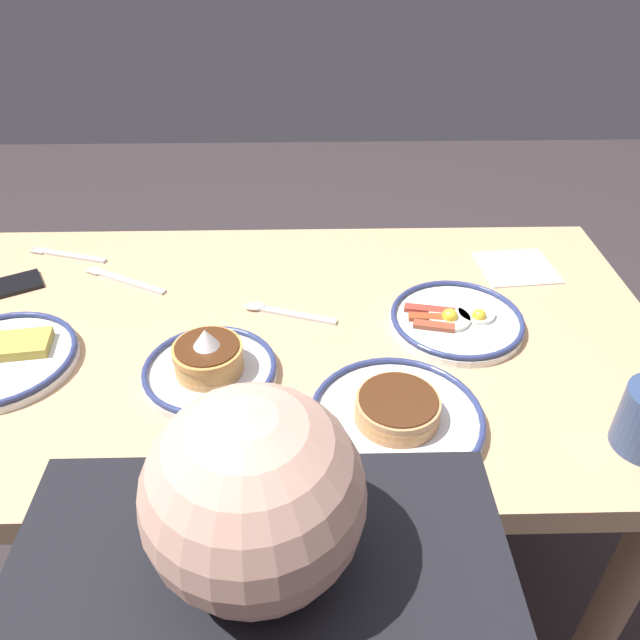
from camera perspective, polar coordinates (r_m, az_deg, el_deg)
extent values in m
plane|color=#342C2E|center=(1.68, -2.36, -21.65)|extent=(6.00, 6.00, 0.00)
cube|color=tan|center=(1.14, -3.24, -2.08)|extent=(1.38, 0.80, 0.05)
cylinder|color=tan|center=(1.70, 18.06, -5.13)|extent=(0.07, 0.07, 0.69)
cylinder|color=tan|center=(1.73, -22.78, -5.57)|extent=(0.07, 0.07, 0.69)
cylinder|color=tan|center=(1.34, 25.68, -22.35)|extent=(0.07, 0.07, 0.69)
cylinder|color=white|center=(1.16, 12.52, -0.23)|extent=(0.25, 0.25, 0.01)
torus|color=navy|center=(1.16, 12.59, 0.25)|extent=(0.24, 0.24, 0.01)
cylinder|color=white|center=(1.18, 14.33, 0.60)|extent=(0.07, 0.07, 0.01)
sphere|color=yellow|center=(1.16, 14.54, 0.39)|extent=(0.03, 0.03, 0.03)
cylinder|color=white|center=(1.15, 11.89, 0.14)|extent=(0.08, 0.08, 0.01)
sphere|color=yellow|center=(1.15, 11.95, 0.33)|extent=(0.03, 0.03, 0.03)
cube|color=#A6382B|center=(1.17, 10.12, 0.94)|extent=(0.10, 0.04, 0.01)
cube|color=#A24221|center=(1.15, 10.32, 0.22)|extent=(0.09, 0.03, 0.01)
cube|color=#96442D|center=(1.13, 10.53, -0.53)|extent=(0.08, 0.04, 0.01)
cylinder|color=white|center=(1.04, -10.14, -4.85)|extent=(0.22, 0.22, 0.01)
torus|color=navy|center=(1.03, -10.21, -4.35)|extent=(0.22, 0.22, 0.01)
cylinder|color=tan|center=(1.03, -10.21, -4.31)|extent=(0.11, 0.11, 0.01)
cylinder|color=#D59347|center=(1.03, -10.28, -3.80)|extent=(0.11, 0.11, 0.01)
cylinder|color=tan|center=(1.02, -10.35, -3.28)|extent=(0.11, 0.11, 0.01)
cylinder|color=#D9954B|center=(1.01, -10.43, -2.75)|extent=(0.12, 0.12, 0.01)
cylinder|color=#4C2814|center=(1.01, -10.47, -2.42)|extent=(0.10, 0.10, 0.00)
cone|color=white|center=(1.00, -10.58, -1.64)|extent=(0.04, 0.04, 0.03)
cylinder|color=white|center=(1.18, -27.52, -3.46)|extent=(0.26, 0.26, 0.01)
cube|color=gold|center=(1.18, -26.45, -2.08)|extent=(0.12, 0.08, 0.02)
cylinder|color=white|center=(0.95, 7.08, -9.23)|extent=(0.27, 0.27, 0.01)
torus|color=navy|center=(0.94, 7.13, -8.72)|extent=(0.27, 0.27, 0.01)
cylinder|color=tan|center=(0.94, 7.14, -8.68)|extent=(0.13, 0.13, 0.01)
cylinder|color=#D79450|center=(0.94, 7.19, -8.16)|extent=(0.13, 0.13, 0.01)
cylinder|color=tan|center=(0.93, 7.25, -7.63)|extent=(0.13, 0.13, 0.01)
cylinder|color=#4C2814|center=(0.92, 7.28, -7.29)|extent=(0.12, 0.12, 0.00)
cube|color=black|center=(1.39, -27.32, 2.71)|extent=(0.16, 0.13, 0.01)
cube|color=white|center=(1.37, 17.80, 4.65)|extent=(0.16, 0.15, 0.00)
cube|color=silver|center=(1.32, -17.53, 3.48)|extent=(0.18, 0.10, 0.01)
cube|color=silver|center=(1.38, -19.98, 4.51)|extent=(0.03, 0.02, 0.00)
cube|color=silver|center=(1.38, -20.15, 4.39)|extent=(0.03, 0.02, 0.00)
cube|color=silver|center=(1.38, -20.32, 4.27)|extent=(0.03, 0.02, 0.00)
cube|color=silver|center=(1.37, -20.49, 4.15)|extent=(0.03, 0.02, 0.00)
cube|color=silver|center=(1.46, -22.22, 5.56)|extent=(0.17, 0.06, 0.01)
cube|color=silver|center=(1.51, -24.49, 6.08)|extent=(0.03, 0.01, 0.00)
cube|color=silver|center=(1.50, -24.62, 5.96)|extent=(0.03, 0.01, 0.00)
cube|color=silver|center=(1.50, -24.75, 5.85)|extent=(0.03, 0.01, 0.00)
cube|color=silver|center=(1.50, -24.88, 5.73)|extent=(0.03, 0.01, 0.00)
cube|color=silver|center=(1.16, -2.53, 0.53)|extent=(0.17, 0.07, 0.01)
ellipsoid|color=silver|center=(1.19, -6.06, 1.30)|extent=(0.04, 0.03, 0.01)
sphere|color=#DBA58E|center=(0.49, -6.14, -15.91)|extent=(0.18, 0.18, 0.18)
cylinder|color=#D5B082|center=(0.81, -5.16, -16.90)|extent=(0.07, 0.07, 0.26)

